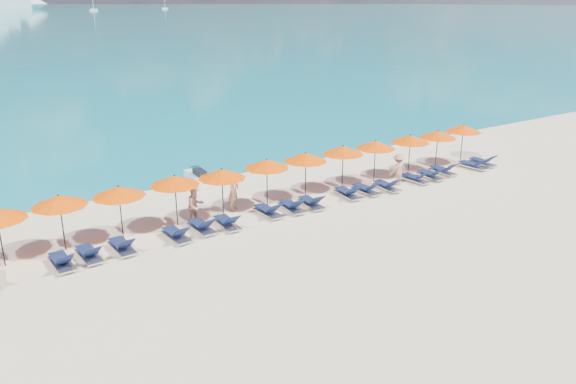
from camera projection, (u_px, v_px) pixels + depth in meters
ground at (329, 240)px, 22.60m from camera, size 1400.00×1400.00×0.00m
sailboat_near at (94, 9)px, 447.02m from camera, size 6.05×2.02×11.09m
sailboat_far at (165, 8)px, 522.33m from camera, size 5.45×1.82×10.00m
jetski at (199, 178)px, 29.41m from camera, size 1.01×2.31×0.80m
beachgoer_a at (233, 190)px, 25.60m from camera, size 0.81×0.76×1.86m
beachgoer_b at (195, 206)px, 23.93m from camera, size 0.89×0.60×1.71m
beachgoer_c at (398, 169)px, 29.07m from camera, size 1.10×0.53×1.68m
umbrella_2 at (59, 201)px, 21.12m from camera, size 2.10×2.10×2.28m
umbrella_3 at (119, 191)px, 22.14m from camera, size 2.10×2.10×2.28m
umbrella_4 at (175, 181)px, 23.47m from camera, size 2.10×2.10×2.28m
umbrella_5 at (222, 174)px, 24.39m from camera, size 2.10×2.10×2.28m
umbrella_6 at (267, 164)px, 25.85m from camera, size 2.10×2.10×2.28m
umbrella_7 at (306, 157)px, 26.95m from camera, size 2.10×2.10×2.28m
umbrella_8 at (343, 150)px, 28.19m from camera, size 2.10×2.10×2.28m
umbrella_9 at (376, 145)px, 29.22m from camera, size 2.10×2.10×2.28m
umbrella_10 at (410, 139)px, 30.45m from camera, size 2.10×2.10×2.28m
umbrella_11 at (438, 134)px, 31.48m from camera, size 2.10×2.10×2.28m
umbrella_12 at (463, 128)px, 32.91m from camera, size 2.10×2.10×2.28m
lounger_3 at (62, 261)px, 20.27m from camera, size 0.69×1.72×0.66m
lounger_4 at (89, 254)px, 20.89m from camera, size 0.69×1.73×0.66m
lounger_5 at (122, 246)px, 21.54m from camera, size 0.69×1.72×0.66m
lounger_6 at (176, 234)px, 22.60m from camera, size 0.73×1.74×0.66m
lounger_7 at (202, 226)px, 23.40m from camera, size 0.68×1.72×0.66m
lounger_8 at (227, 222)px, 23.81m from camera, size 0.68×1.72×0.66m
lounger_9 at (268, 211)px, 25.10m from camera, size 0.68×1.72×0.66m
lounger_10 at (292, 206)px, 25.67m from camera, size 0.72×1.73×0.66m
lounger_11 at (311, 202)px, 26.13m from camera, size 0.76×1.75×0.66m
lounger_12 at (348, 193)px, 27.42m from camera, size 0.79×1.75×0.66m
lounger_13 at (366, 189)px, 27.97m from camera, size 0.65×1.71×0.66m
lounger_14 at (387, 186)px, 28.49m from camera, size 0.69×1.72×0.66m
lounger_15 at (415, 178)px, 29.68m from camera, size 0.75×1.74×0.66m
lounger_16 at (431, 174)px, 30.28m from camera, size 0.73×1.74×0.66m
lounger_17 at (443, 170)px, 31.05m from camera, size 0.71×1.73×0.66m
lounger_18 at (473, 165)px, 32.05m from camera, size 0.77×1.75×0.66m
lounger_19 at (483, 162)px, 32.67m from camera, size 0.63×1.70×0.66m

